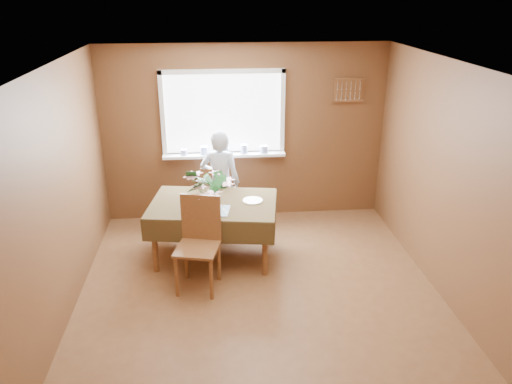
{
  "coord_description": "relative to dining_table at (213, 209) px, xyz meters",
  "views": [
    {
      "loc": [
        -0.49,
        -4.59,
        3.16
      ],
      "look_at": [
        0.0,
        0.55,
        1.05
      ],
      "focal_mm": 35.0,
      "sensor_mm": 36.0,
      "label": 1
    }
  ],
  "objects": [
    {
      "name": "seated_woman",
      "position": [
        0.11,
        0.69,
        0.08
      ],
      "size": [
        0.59,
        0.45,
        1.46
      ],
      "primitive_type": "imported",
      "rotation": [
        0.0,
        0.0,
        2.94
      ],
      "color": "white",
      "rests_on": "floor"
    },
    {
      "name": "spoon_rack",
      "position": [
        1.93,
        1.2,
        1.2
      ],
      "size": [
        0.44,
        0.05,
        0.33
      ],
      "color": "brown",
      "rests_on": "wall_back"
    },
    {
      "name": "wall_back",
      "position": [
        0.48,
        1.24,
        0.6
      ],
      "size": [
        4.0,
        0.0,
        4.0
      ],
      "primitive_type": "plane",
      "rotation": [
        1.57,
        0.0,
        0.0
      ],
      "color": "brown",
      "rests_on": "floor"
    },
    {
      "name": "wall_left",
      "position": [
        -1.52,
        -1.01,
        0.6
      ],
      "size": [
        0.0,
        4.5,
        4.5
      ],
      "primitive_type": "plane",
      "rotation": [
        1.57,
        0.0,
        1.57
      ],
      "color": "brown",
      "rests_on": "floor"
    },
    {
      "name": "side_plate",
      "position": [
        0.48,
        0.0,
        0.1
      ],
      "size": [
        0.32,
        0.32,
        0.01
      ],
      "primitive_type": "cylinder",
      "rotation": [
        0.0,
        0.0,
        -0.38
      ],
      "color": "white",
      "rests_on": "dining_table"
    },
    {
      "name": "floor",
      "position": [
        0.48,
        -1.01,
        -0.65
      ],
      "size": [
        4.5,
        4.5,
        0.0
      ],
      "primitive_type": "plane",
      "color": "brown",
      "rests_on": "ground"
    },
    {
      "name": "wall_right",
      "position": [
        2.48,
        -1.01,
        0.6
      ],
      "size": [
        0.0,
        4.5,
        4.5
      ],
      "primitive_type": "plane",
      "rotation": [
        1.57,
        0.0,
        -1.57
      ],
      "color": "brown",
      "rests_on": "floor"
    },
    {
      "name": "chair_far",
      "position": [
        0.06,
        0.82,
        -0.15
      ],
      "size": [
        0.47,
        0.47,
        0.92
      ],
      "rotation": [
        0.0,
        0.0,
        2.93
      ],
      "color": "brown",
      "rests_on": "floor"
    },
    {
      "name": "chair_near",
      "position": [
        -0.17,
        -0.62,
        -0.08
      ],
      "size": [
        0.55,
        0.55,
        1.06
      ],
      "rotation": [
        0.0,
        0.0,
        -0.24
      ],
      "color": "brown",
      "rests_on": "floor"
    },
    {
      "name": "window_assembly",
      "position": [
        0.19,
        1.19,
        0.7
      ],
      "size": [
        1.72,
        0.2,
        1.22
      ],
      "color": "white",
      "rests_on": "wall_back"
    },
    {
      "name": "flower_bouquet",
      "position": [
        -0.06,
        -0.19,
        0.39
      ],
      "size": [
        0.53,
        0.53,
        0.45
      ],
      "rotation": [
        0.0,
        0.0,
        -0.35
      ],
      "color": "white",
      "rests_on": "dining_table"
    },
    {
      "name": "dining_table",
      "position": [
        0.0,
        0.0,
        0.0
      ],
      "size": [
        1.67,
        1.26,
        0.75
      ],
      "rotation": [
        0.0,
        0.0,
        -0.15
      ],
      "color": "brown",
      "rests_on": "floor"
    },
    {
      "name": "table_knife",
      "position": [
        0.13,
        -0.23,
        0.1
      ],
      "size": [
        0.06,
        0.22,
        0.0
      ],
      "primitive_type": "cube",
      "rotation": [
        0.0,
        0.0,
        0.16
      ],
      "color": "silver",
      "rests_on": "dining_table"
    },
    {
      "name": "ceiling",
      "position": [
        0.48,
        -1.01,
        1.85
      ],
      "size": [
        4.5,
        4.5,
        0.0
      ],
      "primitive_type": "plane",
      "rotation": [
        3.14,
        0.0,
        0.0
      ],
      "color": "white",
      "rests_on": "wall_back"
    },
    {
      "name": "wall_front",
      "position": [
        0.48,
        -3.26,
        0.6
      ],
      "size": [
        4.0,
        0.0,
        4.0
      ],
      "primitive_type": "plane",
      "rotation": [
        -1.57,
        0.0,
        0.0
      ],
      "color": "brown",
      "rests_on": "floor"
    }
  ]
}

